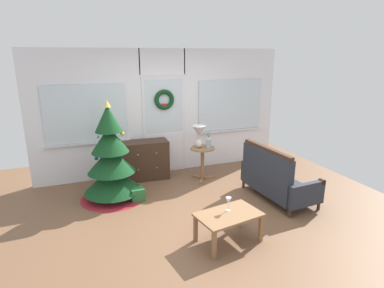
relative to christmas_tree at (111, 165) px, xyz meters
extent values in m
plane|color=brown|center=(1.22, -1.10, -0.61)|extent=(6.76, 6.76, 0.00)
cube|color=white|center=(-0.30, 0.99, 0.67)|extent=(2.15, 0.08, 2.55)
cube|color=white|center=(2.75, 0.99, 0.67)|extent=(2.15, 0.08, 2.55)
cube|color=white|center=(1.22, 0.99, 1.69)|extent=(0.94, 0.08, 0.50)
cube|color=silver|center=(1.22, 0.95, 0.42)|extent=(0.90, 0.05, 2.05)
cube|color=white|center=(1.22, 0.93, -0.16)|extent=(0.78, 0.02, 0.80)
cube|color=silver|center=(1.22, 0.93, 0.79)|extent=(0.78, 0.01, 1.10)
cube|color=silver|center=(-0.30, 0.93, 0.74)|extent=(1.50, 0.01, 1.10)
cube|color=silver|center=(2.75, 0.93, 0.74)|extent=(1.50, 0.01, 1.10)
cube|color=silver|center=(-0.30, 0.92, 0.17)|extent=(1.59, 0.06, 0.03)
cube|color=silver|center=(2.75, 0.92, 0.17)|extent=(1.59, 0.06, 0.03)
torus|color=#123B1B|center=(1.22, 0.89, 0.94)|extent=(0.41, 0.09, 0.41)
cube|color=red|center=(1.22, 0.88, 0.81)|extent=(0.10, 0.02, 0.10)
cylinder|color=#4C331E|center=(0.00, 0.00, -0.52)|extent=(0.10, 0.10, 0.18)
cone|color=maroon|center=(0.00, 0.00, -0.56)|extent=(1.13, 1.13, 0.10)
cone|color=#14421E|center=(0.00, 0.00, -0.26)|extent=(0.98, 0.98, 0.45)
cone|color=#14421E|center=(0.00, 0.00, 0.10)|extent=(0.80, 0.80, 0.45)
cone|color=#14421E|center=(0.00, 0.00, 0.45)|extent=(0.63, 0.63, 0.45)
cone|color=#14421E|center=(0.00, 0.00, 0.81)|extent=(0.45, 0.45, 0.45)
cone|color=#E0BC4C|center=(0.00, 0.00, 1.06)|extent=(0.12, 0.12, 0.12)
sphere|color=red|center=(-0.06, 0.30, 0.19)|extent=(0.06, 0.06, 0.06)
sphere|color=gold|center=(0.22, -0.01, 0.53)|extent=(0.07, 0.07, 0.07)
sphere|color=silver|center=(-0.18, 0.12, 0.48)|extent=(0.05, 0.05, 0.05)
sphere|color=#264CB2|center=(-0.23, 0.22, 0.07)|extent=(0.06, 0.06, 0.06)
sphere|color=red|center=(0.25, 0.17, 0.25)|extent=(0.07, 0.07, 0.07)
sphere|color=gold|center=(-0.11, 0.26, 0.16)|extent=(0.06, 0.06, 0.06)
sphere|color=silver|center=(0.21, 0.16, 0.39)|extent=(0.05, 0.05, 0.05)
cube|color=#3D281C|center=(0.74, 0.69, -0.22)|extent=(0.92, 0.46, 0.78)
sphere|color=tan|center=(0.55, 0.48, -0.03)|extent=(0.03, 0.03, 0.03)
sphere|color=tan|center=(0.91, 0.46, -0.03)|extent=(0.03, 0.03, 0.03)
sphere|color=tan|center=(0.55, 0.48, -0.33)|extent=(0.03, 0.03, 0.03)
sphere|color=tan|center=(0.91, 0.46, -0.33)|extent=(0.03, 0.03, 0.03)
cylinder|color=#3D281C|center=(3.05, -1.65, -0.54)|extent=(0.05, 0.05, 0.14)
cylinder|color=#3D281C|center=(2.97, -0.38, -0.54)|extent=(0.05, 0.05, 0.14)
cylinder|color=#3D281C|center=(2.45, -1.69, -0.54)|extent=(0.05, 0.05, 0.14)
cylinder|color=#3D281C|center=(2.37, -0.42, -0.54)|extent=(0.05, 0.05, 0.14)
cube|color=#282D38|center=(2.71, -1.03, -0.40)|extent=(0.80, 1.26, 0.14)
cube|color=#282D38|center=(2.41, -1.05, -0.02)|extent=(0.20, 1.22, 0.62)
cube|color=#3D281C|center=(2.41, -1.05, 0.32)|extent=(0.16, 1.19, 0.06)
cube|color=#282D38|center=(2.75, -1.68, -0.28)|extent=(0.67, 0.13, 0.38)
cylinder|color=#3D281C|center=(3.04, -1.66, -0.11)|extent=(0.10, 0.10, 0.09)
cube|color=#282D38|center=(2.66, -0.38, -0.28)|extent=(0.67, 0.13, 0.38)
cylinder|color=#3D281C|center=(2.96, -0.36, -0.11)|extent=(0.10, 0.10, 0.09)
cylinder|color=#8E6642|center=(1.78, 0.22, 0.05)|extent=(0.48, 0.48, 0.02)
cylinder|color=#8E6642|center=(1.78, 0.22, -0.29)|extent=(0.07, 0.07, 0.64)
cube|color=#8E6642|center=(1.94, 0.22, -0.59)|extent=(0.20, 0.05, 0.04)
cube|color=#8E6642|center=(1.70, 0.36, -0.59)|extent=(0.14, 0.20, 0.04)
cube|color=#8E6642|center=(1.70, 0.08, -0.59)|extent=(0.14, 0.20, 0.04)
sphere|color=silver|center=(1.72, 0.26, 0.14)|extent=(0.16, 0.16, 0.16)
cylinder|color=silver|center=(1.72, 0.26, 0.27)|extent=(0.02, 0.02, 0.06)
cone|color=silver|center=(1.72, 0.26, 0.40)|extent=(0.28, 0.28, 0.20)
cylinder|color=#99ADBC|center=(1.88, 0.16, 0.14)|extent=(0.09, 0.09, 0.16)
sphere|color=#99ADBC|center=(1.88, 0.16, 0.22)|extent=(0.10, 0.10, 0.10)
cylinder|color=#4C7042|center=(1.86, 0.16, 0.32)|extent=(0.07, 0.01, 0.17)
cylinder|color=#4C7042|center=(1.88, 0.16, 0.32)|extent=(0.01, 0.01, 0.18)
cylinder|color=#4C7042|center=(1.90, 0.16, 0.32)|extent=(0.07, 0.01, 0.17)
cube|color=#8E6642|center=(1.27, -1.92, -0.22)|extent=(0.92, 0.65, 0.03)
cube|color=#8E6642|center=(0.93, -2.20, -0.42)|extent=(0.05, 0.05, 0.38)
cube|color=#8E6642|center=(1.68, -2.07, -0.42)|extent=(0.05, 0.05, 0.38)
cube|color=#8E6642|center=(0.86, -1.76, -0.42)|extent=(0.05, 0.05, 0.38)
cube|color=#8E6642|center=(1.61, -1.64, -0.42)|extent=(0.05, 0.05, 0.38)
cylinder|color=silver|center=(1.30, -1.84, -0.20)|extent=(0.06, 0.06, 0.01)
cylinder|color=silver|center=(1.30, -1.84, -0.15)|extent=(0.01, 0.01, 0.10)
cone|color=silver|center=(1.30, -1.84, -0.05)|extent=(0.08, 0.08, 0.09)
cube|color=#266633|center=(0.37, -0.27, -0.50)|extent=(0.22, 0.20, 0.22)
camera|label=1|loc=(-0.52, -5.26, 1.83)|focal=29.60mm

